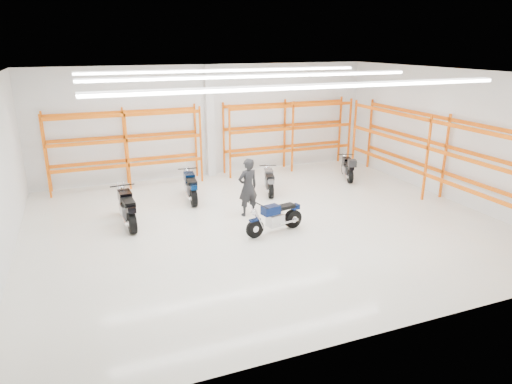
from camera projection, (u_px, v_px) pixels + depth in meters
name	position (u px, v px, depth m)	size (l,w,h in m)	color
ground	(264.00, 223.00, 14.09)	(14.00, 14.00, 0.00)	silver
room_shell	(264.00, 117.00, 13.08)	(14.02, 12.02, 4.51)	white
motorcycle_main	(277.00, 218.00, 13.33)	(1.91, 0.68, 0.94)	black
motorcycle_back_a	(127.00, 209.00, 13.80)	(0.75, 2.26, 1.11)	black
motorcycle_back_b	(191.00, 187.00, 15.98)	(0.69, 2.10, 1.03)	black
motorcycle_back_c	(269.00, 182.00, 16.79)	(0.82, 1.84, 0.93)	black
motorcycle_back_d	(348.00, 168.00, 18.44)	(0.95, 1.87, 1.00)	black
standing_man	(248.00, 187.00, 14.48)	(0.69, 0.45, 1.88)	black
structural_column	(210.00, 122.00, 18.53)	(0.32, 0.32, 4.50)	white
pallet_racking_back_left	(126.00, 141.00, 17.19)	(5.67, 0.87, 3.00)	#ED4B18
pallet_racking_back_right	(289.00, 129.00, 19.56)	(5.67, 0.87, 3.00)	#ED4B18
pallet_racking_side	(437.00, 149.00, 15.78)	(0.87, 9.07, 3.00)	#ED4B18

